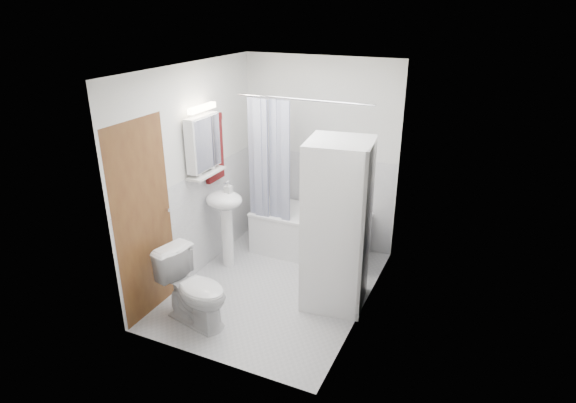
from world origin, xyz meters
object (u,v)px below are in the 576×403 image
at_px(sink, 225,212).
at_px(washer_dryer, 337,225).
at_px(bathtub, 310,231).
at_px(toilet, 195,289).

height_order(sink, washer_dryer, washer_dryer).
height_order(bathtub, toilet, toilet).
distance_m(washer_dryer, toilet, 1.54).
bearing_deg(sink, washer_dryer, -7.24).
distance_m(bathtub, sink, 1.13).
bearing_deg(sink, toilet, -74.53).
bearing_deg(bathtub, washer_dryer, -54.08).
xyz_separation_m(sink, washer_dryer, (1.43, -0.18, 0.18)).
relative_size(sink, toilet, 1.38).
height_order(washer_dryer, toilet, washer_dryer).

